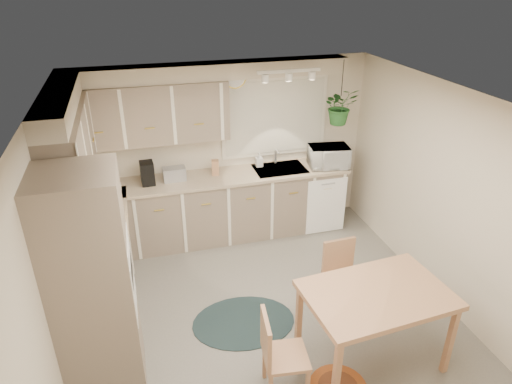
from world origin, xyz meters
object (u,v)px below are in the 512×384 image
(microwave, at_px, (329,154))
(chair_back, at_px, (345,281))
(braided_rug, at_px, (244,322))
(chair_left, at_px, (286,354))
(dining_table, at_px, (372,327))

(microwave, bearing_deg, chair_back, -99.35)
(braided_rug, distance_m, microwave, 2.63)
(chair_left, relative_size, chair_back, 1.01)
(dining_table, bearing_deg, microwave, 76.40)
(chair_back, distance_m, microwave, 2.04)
(chair_back, distance_m, braided_rug, 1.18)
(chair_left, height_order, braided_rug, chair_left)
(microwave, bearing_deg, dining_table, -95.75)
(dining_table, distance_m, microwave, 2.70)
(dining_table, relative_size, microwave, 2.41)
(dining_table, xyz_separation_m, chair_left, (-0.90, -0.12, 0.01))
(chair_back, bearing_deg, microwave, -109.86)
(chair_left, bearing_deg, braided_rug, -163.90)
(dining_table, distance_m, chair_back, 0.70)
(braided_rug, bearing_deg, dining_table, -38.03)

